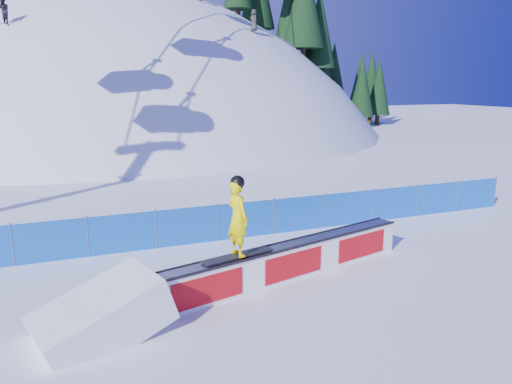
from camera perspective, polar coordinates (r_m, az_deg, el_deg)
name	(u,v)px	position (r m, az deg, el deg)	size (l,w,h in m)	color
ground	(312,287)	(12.84, 6.40, -10.78)	(160.00, 160.00, 0.00)	white
snow_hill	(123,298)	(57.45, -15.01, -11.62)	(64.00, 64.00, 64.00)	white
treeline	(326,41)	(59.28, 8.04, 16.76)	(23.53, 11.78, 19.40)	#342215
safety_fence	(247,220)	(16.50, -1.06, -3.17)	(22.05, 0.05, 1.30)	blue
rail_box	(288,261)	(13.17, 3.63, -7.93)	(7.82, 2.51, 0.95)	white
snow_ramp	(103,334)	(11.08, -17.11, -15.26)	(2.52, 1.68, 0.94)	white
snowboarder	(238,217)	(11.80, -2.11, -2.90)	(1.92, 0.80, 1.98)	black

